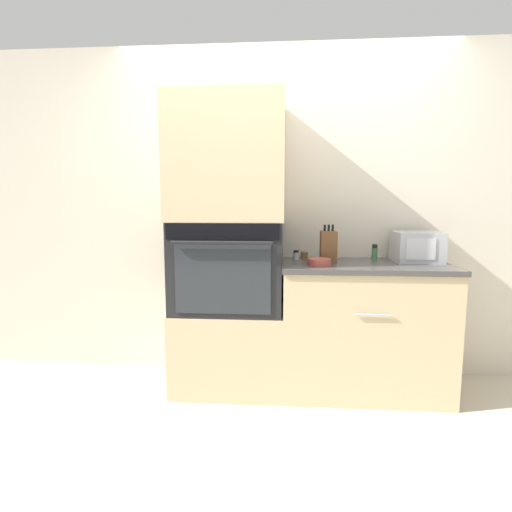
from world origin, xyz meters
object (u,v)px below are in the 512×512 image
wall_oven (229,265)px  condiment_jar_far (375,253)px  condiment_jar_mid (296,255)px  knife_block (328,246)px  condiment_jar_near (304,255)px  microwave (416,247)px  bowl (319,262)px

wall_oven → condiment_jar_far: (1.04, 0.14, 0.08)m
condiment_jar_mid → condiment_jar_far: condiment_jar_far is taller
wall_oven → knife_block: wall_oven is taller
condiment_jar_near → condiment_jar_far: (0.50, -0.03, 0.02)m
microwave → knife_block: bearing=-173.0°
microwave → condiment_jar_near: (-0.79, 0.06, -0.07)m
microwave → condiment_jar_far: (-0.28, 0.03, -0.05)m
bowl → condiment_jar_far: size_ratio=1.32×
bowl → condiment_jar_near: (-0.09, 0.30, 0.01)m
microwave → condiment_jar_near: bearing=175.5°
microwave → knife_block: (-0.63, -0.08, 0.00)m
wall_oven → condiment_jar_mid: 0.50m
knife_block → condiment_jar_mid: size_ratio=3.78×
wall_oven → condiment_jar_far: bearing=7.8°
bowl → condiment_jar_mid: (-0.15, 0.27, 0.01)m
wall_oven → microwave: size_ratio=2.37×
wall_oven → bowl: wall_oven is taller
condiment_jar_far → bowl: bearing=-147.2°
bowl → condiment_jar_mid: 0.31m
knife_block → bowl: (-0.07, -0.16, -0.09)m
bowl → condiment_jar_far: 0.50m
knife_block → condiment_jar_mid: knife_block is taller
condiment_jar_mid → bowl: bearing=-61.3°
condiment_jar_near → condiment_jar_far: bearing=-3.4°
wall_oven → condiment_jar_mid: wall_oven is taller
condiment_jar_far → knife_block: bearing=-162.3°
knife_block → bowl: knife_block is taller
condiment_jar_mid → wall_oven: bearing=-163.1°
microwave → condiment_jar_far: bearing=173.5°
knife_block → condiment_jar_far: 0.36m
wall_oven → condiment_jar_mid: bearing=16.9°
knife_block → bowl: size_ratio=1.69×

